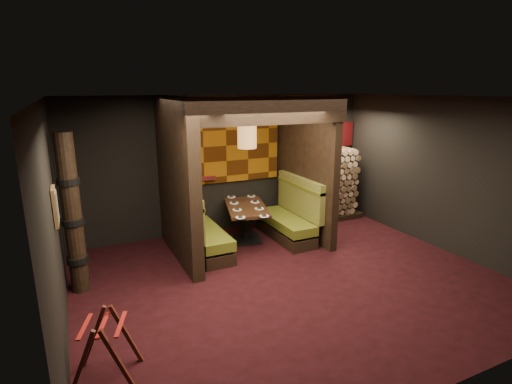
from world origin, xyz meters
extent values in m
cube|color=black|center=(0.00, 0.00, -0.01)|extent=(6.50, 5.50, 0.02)
cube|color=black|center=(0.00, 0.00, 2.86)|extent=(6.50, 5.50, 0.02)
cube|color=black|center=(0.00, 2.76, 1.43)|extent=(6.50, 0.02, 2.85)
cube|color=black|center=(0.00, -2.76, 1.43)|extent=(6.50, 0.02, 2.85)
cube|color=black|center=(-3.26, 0.00, 1.43)|extent=(0.02, 5.50, 2.85)
cube|color=black|center=(3.26, 0.00, 1.43)|extent=(0.02, 5.50, 2.85)
cube|color=black|center=(-1.35, 1.65, 1.43)|extent=(0.20, 2.20, 2.85)
cube|color=black|center=(1.30, 1.70, 1.43)|extent=(0.15, 2.10, 2.85)
cube|color=black|center=(-0.02, 0.70, 2.63)|extent=(2.85, 0.18, 0.44)
cube|color=#90520A|center=(-0.02, 2.71, 1.82)|extent=(2.40, 0.06, 1.55)
cube|color=#90520A|center=(-1.23, 1.82, 1.85)|extent=(0.04, 1.85, 1.45)
cube|color=maroon|center=(-0.60, 2.65, 1.18)|extent=(0.60, 0.12, 0.07)
cube|color=black|center=(-0.85, 1.65, 0.11)|extent=(0.55, 1.60, 0.22)
cube|color=#5B631B|center=(-0.85, 1.65, 0.36)|extent=(0.55, 1.60, 0.18)
cube|color=#515926|center=(-1.19, 1.65, 0.75)|extent=(0.12, 1.60, 0.78)
cube|color=#5B631B|center=(-1.19, 1.65, 1.10)|extent=(0.15, 1.60, 0.06)
cube|color=black|center=(0.82, 1.65, 0.11)|extent=(0.55, 1.60, 0.22)
cube|color=#5B631B|center=(0.82, 1.65, 0.36)|extent=(0.55, 1.60, 0.18)
cube|color=#515926|center=(1.16, 1.65, 0.75)|extent=(0.12, 1.60, 0.78)
cube|color=#5B631B|center=(1.16, 1.65, 1.10)|extent=(0.15, 1.60, 0.06)
cube|color=black|center=(0.05, 1.86, 0.03)|extent=(0.68, 0.68, 0.06)
cylinder|color=black|center=(0.05, 1.86, 0.33)|extent=(0.20, 0.20, 0.67)
cube|color=#382212|center=(0.05, 1.86, 0.70)|extent=(1.08, 1.52, 0.06)
cylinder|color=white|center=(-0.34, 1.23, 0.73)|extent=(0.18, 0.18, 0.01)
cube|color=black|center=(-0.34, 1.23, 0.75)|extent=(0.10, 0.12, 0.02)
cylinder|color=white|center=(0.08, 1.12, 0.73)|extent=(0.18, 0.18, 0.01)
cube|color=black|center=(0.08, 1.12, 0.75)|extent=(0.10, 0.12, 0.02)
cylinder|color=white|center=(-0.22, 1.69, 0.73)|extent=(0.18, 0.18, 0.01)
cube|color=black|center=(-0.22, 1.69, 0.75)|extent=(0.10, 0.12, 0.02)
cylinder|color=white|center=(0.20, 1.57, 0.73)|extent=(0.18, 0.18, 0.01)
cube|color=black|center=(0.20, 1.57, 0.75)|extent=(0.10, 0.12, 0.02)
cylinder|color=white|center=(-0.09, 2.14, 0.73)|extent=(0.18, 0.18, 0.01)
cube|color=black|center=(-0.09, 2.14, 0.75)|extent=(0.10, 0.12, 0.02)
cylinder|color=white|center=(0.33, 2.03, 0.73)|extent=(0.18, 0.18, 0.01)
cube|color=black|center=(0.33, 2.03, 0.75)|extent=(0.10, 0.12, 0.02)
cylinder|color=white|center=(0.03, 2.60, 0.73)|extent=(0.18, 0.18, 0.01)
cube|color=black|center=(0.03, 2.60, 0.75)|extent=(0.10, 0.12, 0.02)
cylinder|color=white|center=(0.45, 2.48, 0.73)|extent=(0.18, 0.18, 0.01)
cube|color=black|center=(0.45, 2.48, 0.75)|extent=(0.10, 0.12, 0.02)
cylinder|color=#A26D39|center=(0.05, 1.81, 2.11)|extent=(0.36, 0.36, 0.45)
sphere|color=#FFC672|center=(0.05, 1.81, 2.11)|extent=(0.18, 0.18, 0.18)
cylinder|color=black|center=(0.05, 1.81, 2.59)|extent=(0.02, 0.02, 0.52)
cube|color=olive|center=(-3.22, 0.10, 1.62)|extent=(0.04, 0.36, 0.46)
cube|color=#3F3F3F|center=(-3.20, 0.10, 1.62)|extent=(0.01, 0.27, 0.36)
cube|color=#451A12|center=(-3.12, -1.24, 0.34)|extent=(0.33, 0.14, 0.76)
cube|color=#451A12|center=(-2.78, -1.35, 0.34)|extent=(0.33, 0.14, 0.76)
cube|color=#451A12|center=(-2.98, -0.81, 0.34)|extent=(0.33, 0.14, 0.76)
cube|color=#451A12|center=(-2.64, -0.92, 0.34)|extent=(0.33, 0.14, 0.76)
cube|color=maroon|center=(-3.05, -1.02, 0.62)|extent=(0.19, 0.46, 0.01)
cube|color=maroon|center=(-2.88, -1.08, 0.62)|extent=(0.19, 0.46, 0.01)
cube|color=maroon|center=(-2.71, -1.14, 0.62)|extent=(0.19, 0.46, 0.01)
cylinder|color=black|center=(-3.05, 1.10, 1.20)|extent=(0.26, 0.26, 2.40)
cylinder|color=black|center=(-3.05, 1.10, 0.50)|extent=(0.31, 0.31, 0.09)
cylinder|color=black|center=(-3.05, 1.10, 1.10)|extent=(0.31, 0.31, 0.09)
cylinder|color=black|center=(-3.05, 1.10, 1.70)|extent=(0.31, 0.31, 0.09)
cube|color=black|center=(2.29, 2.35, 0.06)|extent=(1.73, 0.70, 0.12)
cube|color=brown|center=(2.29, 2.35, 0.88)|extent=(1.73, 0.70, 1.52)
cube|color=maroon|center=(2.29, 2.68, 1.92)|extent=(1.83, 0.10, 0.56)
cube|color=black|center=(1.39, 1.96, 1.43)|extent=(0.08, 0.08, 2.85)
camera|label=1|loc=(-3.02, -5.02, 2.99)|focal=28.00mm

